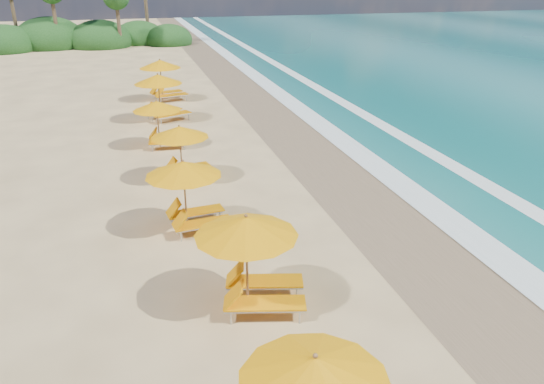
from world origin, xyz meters
TOP-DOWN VIEW (x-y plane):
  - ground at (0.00, 0.00)m, footprint 160.00×160.00m
  - wet_sand at (4.00, 0.00)m, footprint 4.00×160.00m
  - surf_foam at (6.70, 0.00)m, footprint 4.00×160.00m
  - station_3 at (-1.44, -3.74)m, footprint 2.93×2.83m
  - station_4 at (-2.33, 0.61)m, footprint 2.61×2.46m
  - station_5 at (-2.00, 4.75)m, footprint 2.61×2.51m
  - station_6 at (-2.51, 9.05)m, footprint 2.41×2.26m
  - station_7 at (-2.10, 13.60)m, footprint 3.24×3.21m
  - station_8 at (-1.64, 18.30)m, footprint 3.09×2.98m
  - treeline at (-9.94, 45.51)m, footprint 25.80×8.80m

SIDE VIEW (x-z plane):
  - ground at x=0.00m, z-range 0.00..0.00m
  - wet_sand at x=4.00m, z-range 0.00..0.01m
  - surf_foam at x=6.70m, z-range 0.02..0.03m
  - treeline at x=-9.94m, z-range -3.87..5.86m
  - station_6 at x=-2.51m, z-range 0.13..2.25m
  - station_5 at x=-2.00m, z-range 0.13..2.28m
  - station_4 at x=-2.33m, z-range 0.14..2.39m
  - station_3 at x=-1.44m, z-range 0.14..2.51m
  - station_7 at x=-2.10m, z-range 0.15..2.64m
  - station_8 at x=-1.64m, z-range 0.15..2.65m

